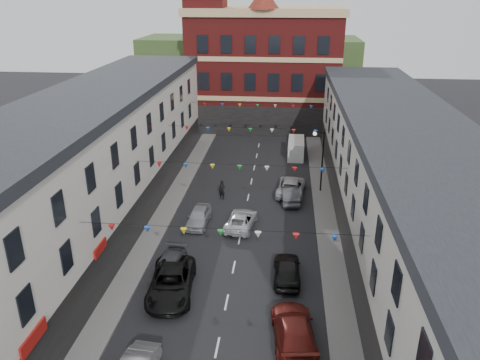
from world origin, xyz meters
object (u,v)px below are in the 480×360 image
(street_lamp, at_px, (320,153))
(car_left_e, at_px, (199,216))
(white_van, at_px, (296,148))
(pedestrian, at_px, (222,190))
(car_right_c, at_px, (294,331))
(car_right_d, at_px, (287,270))
(car_left_d, at_px, (169,268))
(car_left_c, at_px, (171,283))
(moving_car, at_px, (241,220))
(car_right_e, at_px, (289,194))
(car_right_f, at_px, (291,186))

(street_lamp, height_order, car_left_e, street_lamp)
(white_van, relative_size, pedestrian, 2.54)
(car_left_e, relative_size, white_van, 0.88)
(car_right_c, distance_m, car_right_d, 6.09)
(car_left_d, relative_size, white_van, 1.01)
(car_left_c, distance_m, car_right_c, 8.56)
(car_left_e, height_order, white_van, white_van)
(car_right_d, bearing_deg, moving_car, -63.19)
(car_right_d, bearing_deg, pedestrian, -65.16)
(car_left_d, height_order, pedestrian, pedestrian)
(car_right_c, height_order, pedestrian, pedestrian)
(street_lamp, relative_size, pedestrian, 3.28)
(car_left_e, bearing_deg, white_van, 67.42)
(car_left_d, relative_size, car_right_d, 1.07)
(car_right_d, bearing_deg, car_right_e, -91.64)
(car_right_c, xyz_separation_m, moving_car, (-4.18, 13.22, -0.16))
(car_right_e, height_order, white_van, white_van)
(car_left_d, distance_m, pedestrian, 13.10)
(white_van, bearing_deg, pedestrian, -117.35)
(car_left_e, relative_size, moving_car, 0.89)
(car_left_d, xyz_separation_m, moving_car, (4.15, 7.60, -0.04))
(car_left_c, bearing_deg, pedestrian, 79.78)
(street_lamp, height_order, pedestrian, street_lamp)
(moving_car, bearing_deg, pedestrian, -59.57)
(car_left_e, bearing_deg, car_right_e, 37.55)
(car_left_c, bearing_deg, street_lamp, 54.24)
(car_left_e, xyz_separation_m, car_right_c, (7.70, -13.40, 0.10))
(car_left_e, distance_m, car_right_d, 10.34)
(car_right_c, distance_m, moving_car, 13.87)
(car_left_e, xyz_separation_m, car_right_d, (7.30, -7.33, 0.04))
(pedestrian, bearing_deg, street_lamp, 39.03)
(car_right_c, bearing_deg, moving_car, -78.93)
(car_left_d, xyz_separation_m, white_van, (8.78, 25.69, 0.35))
(car_left_d, distance_m, white_van, 27.15)
(street_lamp, bearing_deg, pedestrian, -163.92)
(car_left_e, xyz_separation_m, car_right_e, (7.43, 5.33, 0.02))
(street_lamp, xyz_separation_m, white_van, (-2.01, 10.15, -2.88))
(street_lamp, relative_size, car_left_e, 1.46)
(street_lamp, distance_m, car_left_c, 20.40)
(car_left_d, distance_m, car_right_e, 15.38)
(car_right_e, bearing_deg, white_van, -99.06)
(car_right_f, xyz_separation_m, white_van, (0.56, 10.76, 0.28))
(car_left_e, bearing_deg, car_left_c, -88.14)
(car_left_e, distance_m, white_van, 19.68)
(car_right_f, relative_size, white_van, 1.16)
(car_right_c, relative_size, pedestrian, 3.00)
(car_left_c, xyz_separation_m, moving_car, (3.52, 9.48, -0.17))
(moving_car, xyz_separation_m, white_van, (4.63, 18.09, 0.39))
(car_left_c, height_order, moving_car, car_left_c)
(car_left_d, relative_size, moving_car, 1.02)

